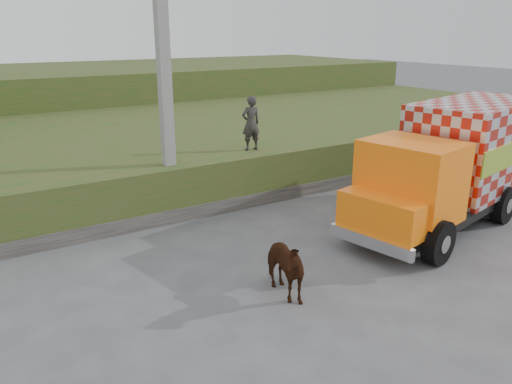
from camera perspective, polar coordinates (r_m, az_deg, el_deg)
ground at (r=11.17m, az=4.65°, el=-8.83°), size 120.00×120.00×0.00m
embankment at (r=19.40m, az=-13.19°, el=4.82°), size 40.00×12.00×1.50m
embankment_far at (r=30.74m, az=-20.87°, el=10.30°), size 40.00×12.00×3.00m
retaining_strip at (r=13.67m, az=-12.81°, el=-3.14°), size 16.00×0.50×0.40m
utility_pole at (r=13.54m, az=-10.48°, el=13.69°), size 1.20×0.30×8.00m
cargo_truck at (r=14.50m, az=21.99°, el=3.18°), size 7.45×3.69×3.19m
cow at (r=9.87m, az=2.88°, el=-8.47°), size 0.80×1.56×1.27m
pedestrian at (r=15.32m, az=-0.59°, el=7.87°), size 0.63×0.43×1.66m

